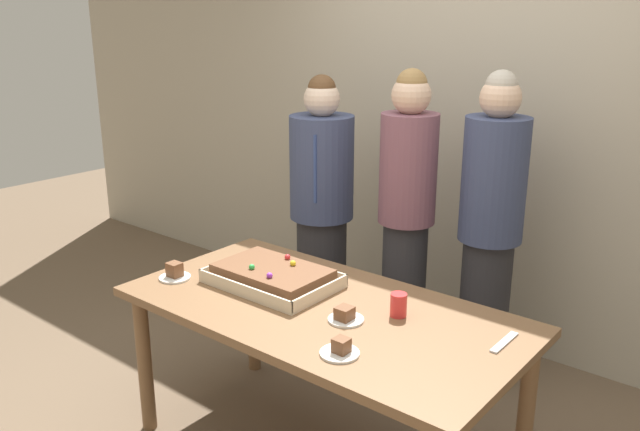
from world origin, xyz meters
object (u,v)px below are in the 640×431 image
(person_green_shirt_behind, at_px, (490,229))
(person_striped_tie_right, at_px, (322,211))
(sheet_cake, at_px, (273,276))
(cake_server_utensil, at_px, (504,342))
(party_table, at_px, (322,325))
(person_serving_front, at_px, (406,219))
(drink_cup_nearest, at_px, (399,305))
(plated_slice_near_left, at_px, (345,316))
(plated_slice_near_right, at_px, (340,350))
(plated_slice_far_left, at_px, (175,273))

(person_green_shirt_behind, height_order, person_striped_tie_right, person_green_shirt_behind)
(sheet_cake, xyz_separation_m, cake_server_utensil, (1.08, 0.14, -0.04))
(party_table, bearing_deg, cake_server_utensil, 13.76)
(cake_server_utensil, bearing_deg, party_table, -166.24)
(cake_server_utensil, distance_m, person_serving_front, 1.18)
(drink_cup_nearest, distance_m, person_striped_tie_right, 1.28)
(party_table, height_order, person_serving_front, person_serving_front)
(plated_slice_near_left, height_order, drink_cup_nearest, drink_cup_nearest)
(plated_slice_near_right, height_order, person_serving_front, person_serving_front)
(party_table, height_order, drink_cup_nearest, drink_cup_nearest)
(plated_slice_far_left, bearing_deg, sheet_cake, 30.33)
(plated_slice_far_left, xyz_separation_m, drink_cup_nearest, (1.05, 0.33, 0.02))
(party_table, height_order, plated_slice_near_left, plated_slice_near_left)
(person_green_shirt_behind, relative_size, person_striped_tie_right, 1.04)
(sheet_cake, xyz_separation_m, person_green_shirt_behind, (0.60, 1.02, 0.09))
(drink_cup_nearest, height_order, cake_server_utensil, drink_cup_nearest)
(plated_slice_near_left, bearing_deg, party_table, 163.28)
(party_table, distance_m, person_serving_front, 0.97)
(party_table, distance_m, plated_slice_far_left, 0.78)
(sheet_cake, xyz_separation_m, plated_slice_far_left, (-0.41, -0.24, -0.02))
(plated_slice_far_left, distance_m, person_serving_front, 1.28)
(plated_slice_near_left, distance_m, plated_slice_far_left, 0.92)
(plated_slice_far_left, bearing_deg, drink_cup_nearest, 17.38)
(plated_slice_near_left, xyz_separation_m, drink_cup_nearest, (0.14, 0.18, 0.03))
(person_striped_tie_right, bearing_deg, party_table, 14.17)
(party_table, relative_size, drink_cup_nearest, 17.60)
(plated_slice_near_right, distance_m, person_green_shirt_behind, 1.35)
(plated_slice_near_right, bearing_deg, person_striped_tie_right, 131.49)
(sheet_cake, bearing_deg, person_green_shirt_behind, 59.39)
(plated_slice_near_right, bearing_deg, cake_server_utensil, 46.94)
(drink_cup_nearest, bearing_deg, sheet_cake, -172.24)
(plated_slice_far_left, bearing_deg, cake_server_utensil, 14.36)
(party_table, bearing_deg, person_serving_front, 99.58)
(sheet_cake, distance_m, cake_server_utensil, 1.09)
(cake_server_utensil, xyz_separation_m, person_serving_front, (-0.91, 0.74, 0.14))
(plated_slice_far_left, bearing_deg, person_green_shirt_behind, 51.12)
(person_green_shirt_behind, bearing_deg, plated_slice_far_left, -8.26)
(person_serving_front, xyz_separation_m, person_green_shirt_behind, (0.43, 0.13, -0.01))
(plated_slice_near_right, relative_size, drink_cup_nearest, 1.50)
(person_green_shirt_behind, bearing_deg, party_table, 16.23)
(party_table, bearing_deg, sheet_cake, 172.53)
(drink_cup_nearest, relative_size, cake_server_utensil, 0.50)
(cake_server_utensil, relative_size, person_striped_tie_right, 0.12)
(person_green_shirt_behind, bearing_deg, drink_cup_nearest, 32.73)
(cake_server_utensil, bearing_deg, person_serving_front, 140.74)
(plated_slice_near_right, xyz_separation_m, person_serving_front, (-0.47, 1.21, 0.12))
(plated_slice_far_left, relative_size, person_serving_front, 0.09)
(person_green_shirt_behind, bearing_deg, sheet_cake, 0.00)
(plated_slice_near_left, bearing_deg, cake_server_utensil, 21.60)
(sheet_cake, height_order, person_serving_front, person_serving_front)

